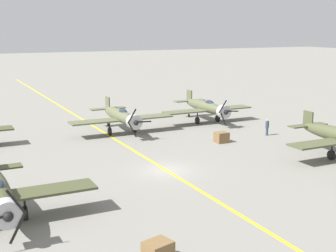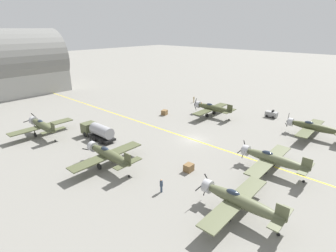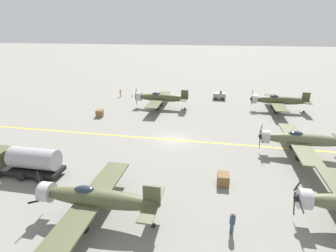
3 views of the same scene
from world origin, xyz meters
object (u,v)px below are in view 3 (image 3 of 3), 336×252
(ground_crew_walking, at_px, (232,222))
(traffic_cone, at_px, (132,96))
(fuel_tanker, at_px, (23,161))
(tow_tractor, at_px, (219,96))
(airplane_near_right, at_px, (278,100))
(airplane_mid_left, at_px, (95,198))
(airplane_near_center, at_px, (302,140))
(ground_crew_inspecting, at_px, (120,92))
(airplane_mid_right, at_px, (160,98))
(supply_crate_by_tanker, at_px, (223,179))
(supply_crate_mid_lane, at_px, (100,113))

(ground_crew_walking, relative_size, traffic_cone, 3.36)
(fuel_tanker, bearing_deg, tow_tractor, -29.66)
(airplane_near_right, height_order, tow_tractor, airplane_near_right)
(airplane_mid_left, bearing_deg, airplane_near_center, -59.69)
(fuel_tanker, relative_size, ground_crew_walking, 4.33)
(ground_crew_inspecting, height_order, traffic_cone, ground_crew_inspecting)
(airplane_near_right, relative_size, airplane_near_center, 1.00)
(airplane_mid_right, bearing_deg, airplane_mid_left, -174.81)
(airplane_near_center, bearing_deg, ground_crew_walking, 145.31)
(ground_crew_inspecting, height_order, supply_crate_by_tanker, ground_crew_inspecting)
(airplane_near_right, xyz_separation_m, airplane_mid_left, (-32.65, 19.39, -0.00))
(ground_crew_walking, height_order, supply_crate_by_tanker, ground_crew_walking)
(ground_crew_walking, xyz_separation_m, ground_crew_inspecting, (37.05, 22.35, -0.09))
(supply_crate_by_tanker, relative_size, supply_crate_mid_lane, 0.97)
(airplane_near_right, bearing_deg, ground_crew_inspecting, 80.38)
(ground_crew_walking, xyz_separation_m, supply_crate_by_tanker, (6.42, 0.58, -0.46))
(airplane_mid_right, distance_m, supply_crate_mid_lane, 11.33)
(supply_crate_mid_lane, xyz_separation_m, traffic_cone, (13.79, -1.15, -0.30))
(airplane_near_center, distance_m, fuel_tanker, 30.50)
(ground_crew_inspecting, relative_size, supply_crate_by_tanker, 1.27)
(airplane_near_center, height_order, tow_tractor, airplane_near_center)
(ground_crew_inspecting, bearing_deg, airplane_near_center, -126.52)
(airplane_near_right, xyz_separation_m, airplane_mid_right, (-2.08, 20.97, -0.00))
(supply_crate_by_tanker, bearing_deg, airplane_mid_right, 25.61)
(traffic_cone, bearing_deg, ground_crew_inspecting, 93.95)
(airplane_mid_left, distance_m, traffic_cone, 38.92)
(airplane_near_right, relative_size, supply_crate_by_tanker, 9.02)
(ground_crew_inspecting, xyz_separation_m, traffic_cone, (0.17, -2.52, -0.65))
(supply_crate_by_tanker, xyz_separation_m, supply_crate_mid_lane, (17.01, 20.40, 0.02))
(airplane_near_right, distance_m, traffic_cone, 29.37)
(tow_tractor, distance_m, supply_crate_mid_lane, 24.95)
(tow_tractor, xyz_separation_m, ground_crew_walking, (-38.63, -1.18, 0.22))
(airplane_near_center, relative_size, supply_crate_by_tanker, 9.02)
(airplane_near_right, height_order, supply_crate_mid_lane, airplane_near_right)
(airplane_near_center, bearing_deg, airplane_near_right, -7.14)
(fuel_tanker, xyz_separation_m, supply_crate_mid_lane, (18.89, 0.39, -0.94))
(airplane_near_right, bearing_deg, supply_crate_mid_lane, 105.43)
(tow_tractor, bearing_deg, traffic_cone, 94.31)
(airplane_near_center, bearing_deg, ground_crew_inspecting, 48.79)
(ground_crew_walking, xyz_separation_m, traffic_cone, (37.22, 19.83, -0.73))
(tow_tractor, bearing_deg, supply_crate_mid_lane, 127.50)
(traffic_cone, bearing_deg, supply_crate_by_tanker, -148.00)
(airplane_near_right, bearing_deg, airplane_near_center, 176.76)
(airplane_mid_left, bearing_deg, airplane_mid_right, -5.27)
(ground_crew_walking, xyz_separation_m, supply_crate_mid_lane, (23.43, 20.97, -0.44))
(fuel_tanker, distance_m, ground_crew_inspecting, 32.55)
(airplane_mid_right, relative_size, traffic_cone, 21.82)
(airplane_near_center, xyz_separation_m, airplane_mid_right, (15.73, 20.21, -0.00))
(airplane_near_center, distance_m, tow_tractor, 26.08)
(tow_tractor, bearing_deg, supply_crate_by_tanker, -178.93)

